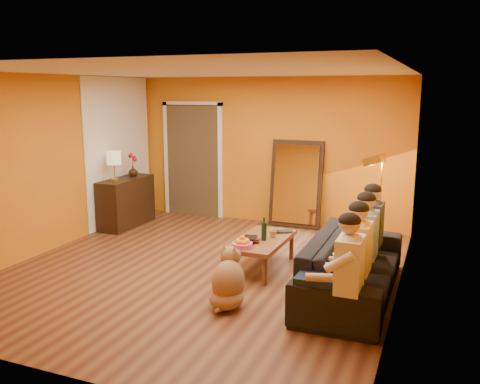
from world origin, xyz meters
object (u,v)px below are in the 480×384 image
at_px(coffee_table, 261,254).
at_px(person_far_right, 372,231).
at_px(person_mid_right, 366,243).
at_px(vase, 133,171).
at_px(person_far_left, 349,274).
at_px(tumbler, 273,234).
at_px(sideboard, 126,202).
at_px(table_lamp, 114,166).
at_px(mirror_frame, 296,184).
at_px(laptop, 282,232).
at_px(person_mid_left, 358,257).
at_px(floor_lamp, 380,206).
at_px(wine_bottle, 264,229).
at_px(dog, 228,277).
at_px(sofa, 352,266).

bearing_deg(coffee_table, person_far_right, 10.70).
height_order(coffee_table, person_mid_right, person_mid_right).
height_order(person_far_right, vase, person_far_right).
relative_size(person_far_left, tumbler, 12.31).
xyz_separation_m(sideboard, table_lamp, (0.00, -0.30, 0.68)).
relative_size(mirror_frame, laptop, 4.62).
height_order(person_mid_left, person_far_right, same).
relative_size(floor_lamp, person_far_left, 1.18).
bearing_deg(laptop, table_lamp, 139.29).
bearing_deg(coffee_table, wine_bottle, -43.88).
distance_m(floor_lamp, laptop, 1.54).
bearing_deg(person_far_right, dog, -131.20).
distance_m(mirror_frame, sideboard, 3.01).
bearing_deg(person_far_right, wine_bottle, -168.03).
distance_m(sofa, person_mid_left, 0.54).
distance_m(laptop, vase, 3.37).
bearing_deg(mirror_frame, floor_lamp, -33.01).
xyz_separation_m(table_lamp, coffee_table, (2.96, -0.90, -0.90)).
distance_m(mirror_frame, laptop, 1.99).
relative_size(person_far_left, person_mid_right, 1.00).
relative_size(table_lamp, person_far_right, 0.42).
distance_m(table_lamp, person_far_right, 4.45).
bearing_deg(wine_bottle, mirror_frame, 95.46).
height_order(table_lamp, person_mid_right, table_lamp).
distance_m(coffee_table, wine_bottle, 0.37).
bearing_deg(floor_lamp, laptop, -125.12).
bearing_deg(dog, sideboard, 133.67).
bearing_deg(person_far_right, sofa, -101.31).
bearing_deg(person_mid_right, person_far_left, -90.00).
bearing_deg(floor_lamp, mirror_frame, 164.16).
xyz_separation_m(table_lamp, vase, (0.00, 0.55, -0.17)).
bearing_deg(sideboard, vase, 90.00).
bearing_deg(mirror_frame, table_lamp, -153.68).
bearing_deg(mirror_frame, person_far_right, -52.31).
height_order(table_lamp, wine_bottle, table_lamp).
relative_size(wine_bottle, laptop, 0.94).
bearing_deg(person_far_left, coffee_table, 134.89).
xyz_separation_m(mirror_frame, wine_bottle, (0.22, -2.33, -0.18)).
xyz_separation_m(person_mid_left, laptop, (-1.23, 1.21, -0.18)).
bearing_deg(person_mid_left, person_far_left, -90.00).
height_order(table_lamp, floor_lamp, floor_lamp).
relative_size(dog, person_mid_right, 0.56).
height_order(wine_bottle, laptop, wine_bottle).
height_order(coffee_table, vase, vase).
distance_m(person_far_right, vase, 4.55).
distance_m(sideboard, sofa, 4.54).
relative_size(sofa, person_mid_right, 1.95).
bearing_deg(wine_bottle, floor_lamp, 44.97).
xyz_separation_m(sofa, coffee_table, (-1.28, 0.41, -0.14)).
height_order(sideboard, tumbler, sideboard).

